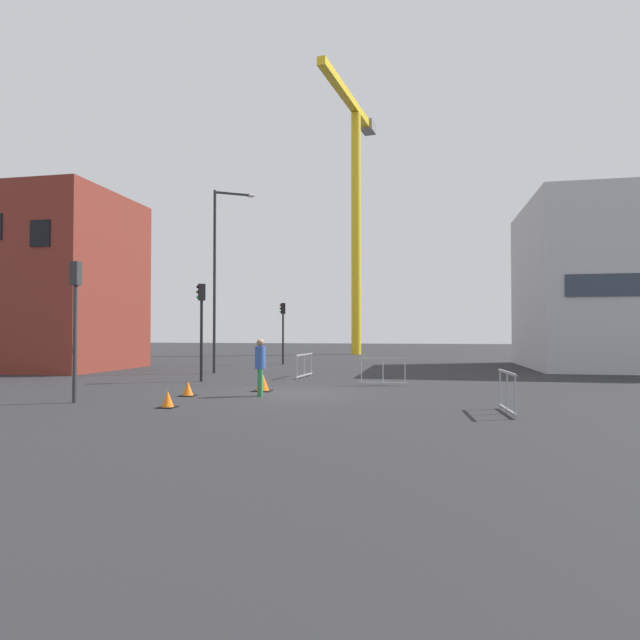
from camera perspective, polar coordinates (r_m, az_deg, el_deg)
name	(u,v)px	position (r m, az deg, el deg)	size (l,w,h in m)	color
ground	(288,393)	(18.10, -3.49, -7.92)	(160.00, 160.00, 0.00)	#28282B
brick_building	(45,283)	(33.58, -27.59, 3.56)	(8.96, 7.44, 9.71)	maroon
office_block	(630,285)	(35.23, 30.45, 3.31)	(11.36, 10.36, 9.63)	#B7B7BC
construction_crane	(355,191)	(51.17, 3.83, 13.74)	(3.35, 15.09, 23.76)	yellow
streetlamp_tall	(219,267)	(27.55, -10.85, 5.64)	(1.90, 1.14, 9.33)	#232326
traffic_light_crosswalk	(201,316)	(22.91, -12.68, 0.42)	(0.38, 0.36, 4.13)	black
traffic_light_island	(75,308)	(17.22, -24.89, 1.16)	(0.27, 0.38, 4.17)	#2D2D30
traffic_light_far	(283,323)	(34.36, -4.02, -0.34)	(0.39, 0.32, 3.98)	black
pedestrian_walking	(260,362)	(17.35, -6.47, -4.58)	(0.34, 0.34, 1.86)	#2D844C
safety_barrier_left_run	(304,365)	(24.40, -1.71, -4.89)	(0.23, 2.55, 1.08)	#9EA0A5
safety_barrier_front	(507,392)	(14.39, 19.54, -7.30)	(0.19, 1.86, 1.08)	gray
safety_barrier_right_run	(383,371)	(20.82, 6.81, -5.50)	(1.88, 0.06, 1.08)	#9EA0A5
traffic_cone_orange	(262,383)	(18.84, -6.23, -6.73)	(0.64, 0.64, 0.65)	black
traffic_cone_striped	(188,389)	(17.83, -14.07, -7.27)	(0.48, 0.48, 0.49)	black
traffic_cone_on_verge	(168,400)	(15.29, -16.12, -8.28)	(0.46, 0.46, 0.47)	black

